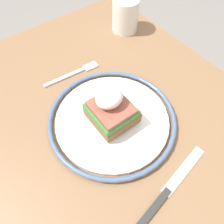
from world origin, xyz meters
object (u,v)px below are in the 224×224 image
object	(u,v)px
fork	(74,73)
cup	(125,15)
sandwich	(111,109)
knife	(165,193)
plate	(112,119)

from	to	relation	value
fork	cup	bearing A→B (deg)	107.51
sandwich	knife	distance (m)	0.19
sandwich	knife	world-z (taller)	sandwich
plate	sandwich	bearing A→B (deg)	-97.22
knife	sandwich	bearing A→B (deg)	175.70
sandwich	cup	distance (m)	0.33
plate	knife	size ratio (longest dim) A/B	1.35
plate	sandwich	distance (m)	0.04
sandwich	fork	size ratio (longest dim) A/B	0.60
fork	knife	size ratio (longest dim) A/B	0.73
sandwich	fork	bearing A→B (deg)	176.37
plate	cup	distance (m)	0.33
cup	knife	bearing A→B (deg)	-30.08
plate	cup	bearing A→B (deg)	136.56
knife	plate	bearing A→B (deg)	175.01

